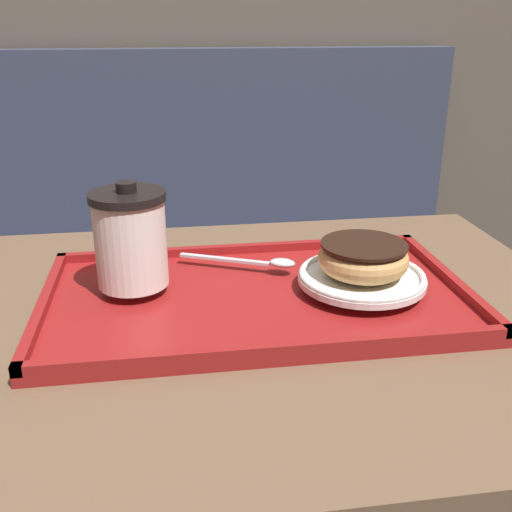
{
  "coord_description": "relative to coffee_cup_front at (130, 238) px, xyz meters",
  "views": [
    {
      "loc": [
        -0.11,
        -0.66,
        1.07
      ],
      "look_at": [
        -0.01,
        0.02,
        0.8
      ],
      "focal_mm": 42.0,
      "sensor_mm": 36.0,
      "label": 1
    }
  ],
  "objects": [
    {
      "name": "coffee_cup_front",
      "position": [
        0.0,
        0.0,
        0.0
      ],
      "size": [
        0.09,
        0.09,
        0.13
      ],
      "color": "white",
      "rests_on": "serving_tray"
    },
    {
      "name": "serving_tray",
      "position": [
        0.15,
        -0.03,
        -0.08
      ],
      "size": [
        0.53,
        0.31,
        0.02
      ],
      "color": "maroon",
      "rests_on": "cafe_table"
    },
    {
      "name": "booth_bench",
      "position": [
        0.01,
        0.82,
        -0.51
      ],
      "size": [
        1.67,
        0.44,
        1.0
      ],
      "color": "#33384C",
      "rests_on": "ground_plane"
    },
    {
      "name": "plate_with_chocolate_donut",
      "position": [
        0.29,
        -0.04,
        -0.05
      ],
      "size": [
        0.16,
        0.16,
        0.01
      ],
      "color": "white",
      "rests_on": "serving_tray"
    },
    {
      "name": "cafe_table",
      "position": [
        0.16,
        -0.05,
        -0.26
      ],
      "size": [
        0.83,
        0.66,
        0.74
      ],
      "color": "brown",
      "rests_on": "ground_plane"
    },
    {
      "name": "spoon",
      "position": [
        0.17,
        0.04,
        -0.06
      ],
      "size": [
        0.16,
        0.08,
        0.01
      ],
      "rotation": [
        0.0,
        0.0,
        5.86
      ],
      "color": "silver",
      "rests_on": "serving_tray"
    },
    {
      "name": "donut_chocolate_glazed",
      "position": [
        0.29,
        -0.04,
        -0.03
      ],
      "size": [
        0.11,
        0.11,
        0.04
      ],
      "color": "tan",
      "rests_on": "plate_with_chocolate_donut"
    }
  ]
}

